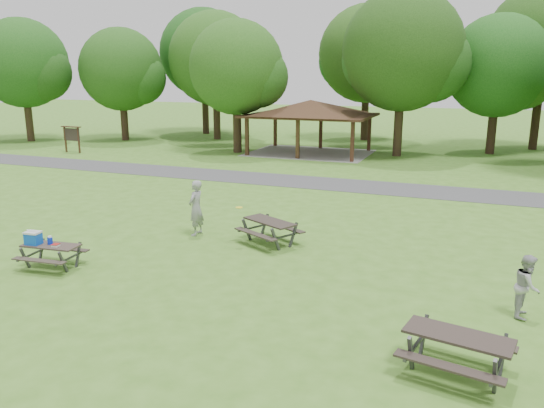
{
  "coord_description": "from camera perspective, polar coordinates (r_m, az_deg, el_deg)",
  "views": [
    {
      "loc": [
        7.36,
        -12.09,
        5.58
      ],
      "look_at": [
        1.0,
        4.0,
        1.3
      ],
      "focal_mm": 35.0,
      "sensor_mm": 36.0,
      "label": 1
    }
  ],
  "objects": [
    {
      "name": "frisbee_in_flight",
      "position": [
        17.37,
        -3.55,
        -0.37
      ],
      "size": [
        0.25,
        0.25,
        0.02
      ],
      "color": "yellow",
      "rests_on": "ground"
    },
    {
      "name": "picnic_table_far",
      "position": [
        10.89,
        19.34,
        -14.03
      ],
      "size": [
        2.21,
        1.9,
        0.85
      ],
      "color": "#2B221F",
      "rests_on": "ground"
    },
    {
      "name": "frisbee_thrower",
      "position": [
        18.76,
        -8.18,
        -0.42
      ],
      "size": [
        0.48,
        0.72,
        1.97
      ],
      "primitive_type": "imported",
      "rotation": [
        0.0,
        0.0,
        -1.58
      ],
      "color": "gray",
      "rests_on": "ground"
    },
    {
      "name": "tree_row_a",
      "position": [
        49.07,
        -25.1,
        13.31
      ],
      "size": [
        7.56,
        7.2,
        9.97
      ],
      "color": "#302115",
      "rests_on": "ground"
    },
    {
      "name": "tree_row_b",
      "position": [
        47.06,
        -15.81,
        13.5
      ],
      "size": [
        7.14,
        6.8,
        9.28
      ],
      "color": "black",
      "rests_on": "ground"
    },
    {
      "name": "tree_row_d",
      "position": [
        38.25,
        -3.73,
        14.16
      ],
      "size": [
        6.93,
        6.6,
        9.27
      ],
      "color": "black",
      "rests_on": "ground"
    },
    {
      "name": "tree_row_e",
      "position": [
        37.5,
        14.01,
        15.34
      ],
      "size": [
        8.4,
        8.0,
        11.02
      ],
      "color": "black",
      "rests_on": "ground"
    },
    {
      "name": "asphalt_path",
      "position": [
        27.67,
        5.7,
        2.22
      ],
      "size": [
        120.0,
        3.2,
        0.02
      ],
      "primitive_type": "cube",
      "color": "#404043",
      "rests_on": "ground"
    },
    {
      "name": "pavilion",
      "position": [
        37.92,
        4.15,
        10.06
      ],
      "size": [
        8.6,
        7.01,
        3.76
      ],
      "color": "#342213",
      "rests_on": "ground"
    },
    {
      "name": "tree_deep_a",
      "position": [
        50.81,
        -7.23,
        15.55
      ],
      "size": [
        8.4,
        8.0,
        11.38
      ],
      "color": "black",
      "rests_on": "ground"
    },
    {
      "name": "tree_row_f",
      "position": [
        40.62,
        23.24,
        13.18
      ],
      "size": [
        7.35,
        7.0,
        9.55
      ],
      "color": "black",
      "rests_on": "ground"
    },
    {
      "name": "tree_deep_b",
      "position": [
        46.07,
        10.34,
        15.31
      ],
      "size": [
        8.4,
        8.0,
        11.13
      ],
      "color": "black",
      "rests_on": "ground"
    },
    {
      "name": "notice_board",
      "position": [
        40.89,
        -20.75,
        7.02
      ],
      "size": [
        1.6,
        0.3,
        1.88
      ],
      "color": "#372214",
      "rests_on": "ground"
    },
    {
      "name": "ground",
      "position": [
        15.21,
        -9.17,
        -7.81
      ],
      "size": [
        160.0,
        160.0,
        0.0
      ],
      "primitive_type": "plane",
      "color": "#427621",
      "rests_on": "ground"
    },
    {
      "name": "picnic_table_near",
      "position": [
        16.92,
        -23.19,
        -4.15
      ],
      "size": [
        1.8,
        1.51,
        1.16
      ],
      "color": "#332924",
      "rests_on": "ground"
    },
    {
      "name": "picnic_table_middle",
      "position": [
        17.73,
        -0.25,
        -2.39
      ],
      "size": [
        2.39,
        2.22,
        0.83
      ],
      "color": "#2A221E",
      "rests_on": "ground"
    },
    {
      "name": "frisbee_catcher",
      "position": [
        13.84,
        25.75,
        -7.95
      ],
      "size": [
        0.66,
        0.8,
        1.51
      ],
      "primitive_type": "imported",
      "rotation": [
        0.0,
        0.0,
        1.45
      ],
      "color": "#A8A7AA",
      "rests_on": "ground"
    },
    {
      "name": "tree_row_c",
      "position": [
        46.3,
        -5.98,
        15.02
      ],
      "size": [
        8.19,
        7.8,
        10.67
      ],
      "color": "black",
      "rests_on": "ground"
    }
  ]
}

